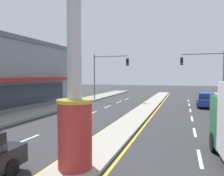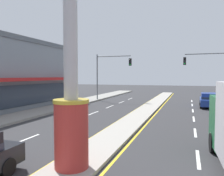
# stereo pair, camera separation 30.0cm
# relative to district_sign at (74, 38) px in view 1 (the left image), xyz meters

# --- Properties ---
(median_strip) EXTENTS (1.84, 52.00, 0.14)m
(median_strip) POSITION_rel_district_sign_xyz_m (0.00, 11.47, -4.54)
(median_strip) COLOR #A39E93
(median_strip) RESTS_ON ground
(sidewalk_left) EXTENTS (2.90, 60.00, 0.18)m
(sidewalk_left) POSITION_rel_district_sign_xyz_m (-8.97, 9.47, -4.52)
(sidewalk_left) COLOR gray
(sidewalk_left) RESTS_ON ground
(lane_markings) EXTENTS (8.58, 52.00, 0.01)m
(lane_markings) POSITION_rel_district_sign_xyz_m (-0.00, 10.12, -4.61)
(lane_markings) COLOR silver
(lane_markings) RESTS_ON ground
(district_sign) EXTENTS (7.64, 1.23, 8.60)m
(district_sign) POSITION_rel_district_sign_xyz_m (0.00, 0.00, 0.00)
(district_sign) COLOR #B7332D
(district_sign) RESTS_ON median_strip
(traffic_light_left_side) EXTENTS (4.86, 0.46, 6.20)m
(traffic_light_left_side) POSITION_rel_district_sign_xyz_m (-6.15, 21.17, -0.36)
(traffic_light_left_side) COLOR slate
(traffic_light_left_side) RESTS_ON ground
(traffic_light_right_side) EXTENTS (4.86, 0.46, 6.20)m
(traffic_light_right_side) POSITION_rel_district_sign_xyz_m (6.15, 21.52, -0.36)
(traffic_light_right_side) COLOR slate
(traffic_light_right_side) RESTS_ON ground
(sedan_near_left_lane) EXTENTS (1.93, 4.35, 1.53)m
(sedan_near_left_lane) POSITION_rel_district_sign_xyz_m (5.87, 18.83, -3.82)
(sedan_near_left_lane) COLOR navy
(sedan_near_left_lane) RESTS_ON ground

